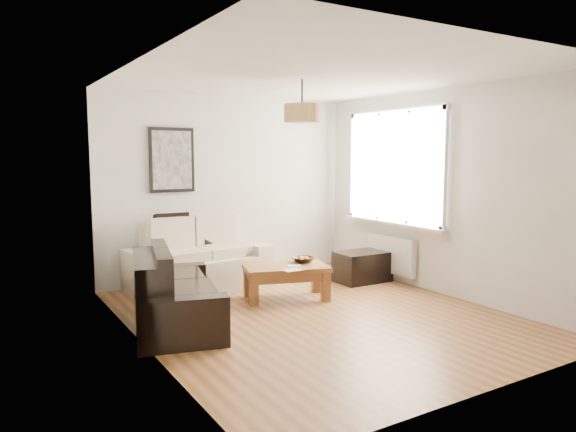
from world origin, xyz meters
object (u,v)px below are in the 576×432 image
loveseat_cream (199,256)px  coffee_table (286,282)px  ottoman (362,267)px  sofa_leather (176,290)px

loveseat_cream → coffee_table: (0.73, -1.03, -0.23)m
loveseat_cream → coffee_table: loveseat_cream is taller
ottoman → sofa_leather: bearing=-170.7°
loveseat_cream → sofa_leather: (-0.77, -1.27, -0.07)m
sofa_leather → coffee_table: 1.53m
loveseat_cream → ottoman: (2.11, -0.80, -0.23)m
sofa_leather → ottoman: 2.92m
ottoman → loveseat_cream: bearing=159.2°
coffee_table → ottoman: ottoman is taller
ottoman → coffee_table: bearing=-170.8°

